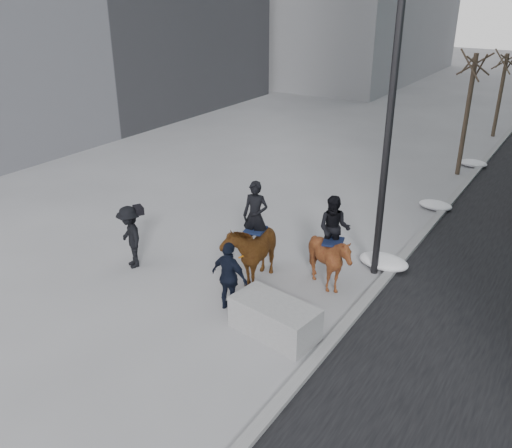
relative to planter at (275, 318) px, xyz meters
The scene contains 11 objects.
ground 1.96m from the planter, 156.41° to the left, with size 120.00×120.00×0.00m, color gray.
curb 10.84m from the planter, 83.43° to the left, with size 0.25×90.00×0.12m, color gray.
planter is the anchor object (origin of this frame).
tree_near 13.59m from the planter, 87.26° to the left, with size 1.20×1.20×5.26m, color #3C2C23, non-canonical shape.
tree_far 20.50m from the planter, 88.20° to the left, with size 1.20×1.20×4.48m, color #3A3022, non-canonical shape.
mounted_left 2.55m from the planter, 134.34° to the left, with size 1.31×2.20×2.66m.
mounted_right 2.51m from the planter, 86.39° to the left, with size 1.64×1.75×2.46m.
feeder 1.50m from the planter, 169.42° to the left, with size 1.06×0.90×1.75m.
camera_crew 4.95m from the planter, behind, with size 1.31×1.13×1.75m.
lamppost 6.11m from the planter, 77.94° to the left, with size 0.25×1.49×9.09m.
snow_piles 8.42m from the planter, 83.58° to the left, with size 1.37×11.32×0.35m.
Camera 1 is at (6.84, -9.42, 7.19)m, focal length 38.00 mm.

